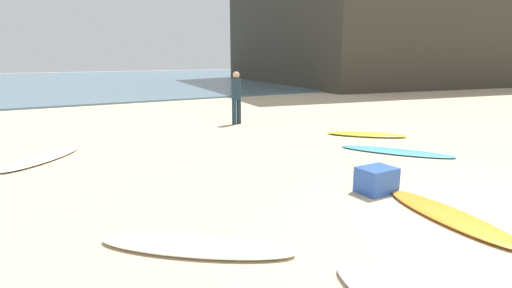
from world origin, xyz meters
TOP-DOWN VIEW (x-y plane):
  - ocean_water at (0.00, 36.67)m, footprint 120.00×40.00m
  - surfboard_0 at (2.81, 5.70)m, footprint 1.84×1.88m
  - surfboard_1 at (1.94, 4.01)m, footprint 1.76×2.35m
  - surfboard_3 at (-3.59, 2.14)m, footprint 2.00×1.82m
  - surfboard_4 at (-0.45, 1.21)m, footprint 0.93×2.16m
  - surfboard_5 at (-4.73, 7.34)m, footprint 1.87×1.92m
  - beachgoer_near at (0.80, 9.20)m, footprint 0.34×0.34m
  - beach_cooler at (-0.46, 2.42)m, footprint 0.56×0.44m

SIDE VIEW (x-z plane):
  - surfboard_1 at x=1.94m, z-range 0.00..0.06m
  - surfboard_3 at x=-3.59m, z-range 0.00..0.08m
  - surfboard_4 at x=-0.45m, z-range 0.00..0.08m
  - ocean_water at x=0.00m, z-range 0.00..0.08m
  - surfboard_5 at x=-4.73m, z-range 0.00..0.08m
  - surfboard_0 at x=2.81m, z-range 0.00..0.09m
  - beach_cooler at x=-0.46m, z-range 0.00..0.40m
  - beachgoer_near at x=0.80m, z-range 0.09..1.71m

